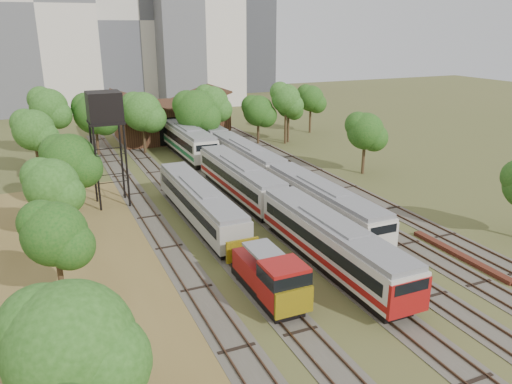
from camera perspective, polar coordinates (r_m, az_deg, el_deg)
name	(u,v)px	position (r m, az deg, el deg)	size (l,w,h in m)	color
ground	(446,329)	(32.40, 20.90, -14.39)	(240.00, 240.00, 0.00)	#475123
dry_grass_patch	(111,329)	(31.53, -16.19, -14.78)	(14.00, 60.00, 0.04)	brown
tracks	(260,200)	(50.71, 0.44, -0.98)	(24.60, 80.00, 0.19)	#4C473D
railcar_red_set	(278,206)	(43.82, 2.51, -1.55)	(2.96, 34.58, 3.66)	black
railcar_green_set	(246,158)	(59.75, -1.11, 3.88)	(2.87, 52.07, 3.54)	black
railcar_rear	(188,141)	(68.27, -7.78, 5.79)	(3.27, 16.08, 4.05)	black
shunter_locomotive	(271,278)	(32.41, 1.74, -9.78)	(2.56, 8.10, 3.35)	black
old_grey_coach	(199,203)	(44.99, -6.49, -1.22)	(2.75, 18.00, 3.40)	black
water_tower	(105,110)	(49.53, -16.92, 8.91)	(3.21, 3.21, 11.11)	black
rail_pile_near	(460,255)	(41.70, 22.26, -6.71)	(0.64, 9.60, 0.32)	#572519
maintenance_shed	(171,120)	(80.16, -9.69, 8.15)	(16.45, 11.55, 7.58)	#361F13
tree_band_left	(57,205)	(37.82, -21.81, -1.39)	(7.65, 55.20, 7.89)	#382616
tree_band_far	(181,108)	(71.63, -8.60, 9.45)	(44.32, 10.33, 9.27)	#382616
tree_band_right	(380,136)	(58.40, 13.98, 6.23)	(4.79, 44.22, 7.41)	#382616
tower_left	(33,4)	(113.59, -24.17, 19.03)	(22.00, 16.00, 42.00)	beige
tower_centre	(132,21)	(120.62, -14.04, 18.47)	(20.00, 18.00, 36.00)	beige
tower_far_right	(246,37)	(139.61, -1.12, 17.27)	(12.00, 12.00, 28.00)	#3A3B41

